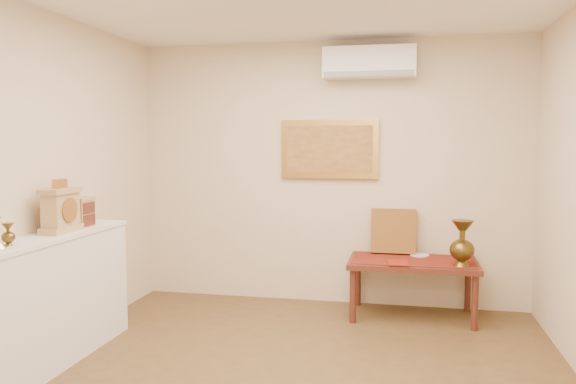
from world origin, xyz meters
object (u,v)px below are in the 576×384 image
(mantel_clock, at_px, (61,210))
(low_table, at_px, (413,267))
(brass_urn_tall, at_px, (462,238))
(wooden_chest, at_px, (81,212))
(display_ledge, at_px, (37,306))

(mantel_clock, height_order, low_table, mantel_clock)
(brass_urn_tall, height_order, wooden_chest, wooden_chest)
(wooden_chest, distance_m, low_table, 3.03)
(mantel_clock, xyz_separation_m, wooden_chest, (-0.01, 0.27, -0.05))
(wooden_chest, bearing_deg, low_table, 26.23)
(brass_urn_tall, relative_size, low_table, 0.42)
(brass_urn_tall, relative_size, wooden_chest, 2.05)
(brass_urn_tall, bearing_deg, low_table, 156.49)
(display_ledge, distance_m, mantel_clock, 0.73)
(brass_urn_tall, distance_m, low_table, 0.57)
(wooden_chest, bearing_deg, mantel_clock, -88.87)
(wooden_chest, bearing_deg, brass_urn_tall, 20.01)
(brass_urn_tall, distance_m, display_ledge, 3.55)
(brass_urn_tall, xyz_separation_m, mantel_clock, (-3.08, -1.40, 0.35))
(mantel_clock, bearing_deg, wooden_chest, 91.13)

